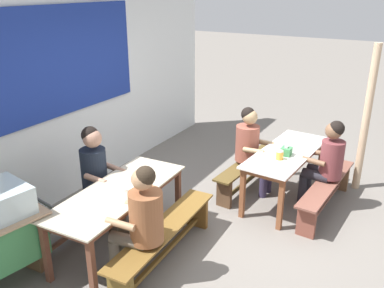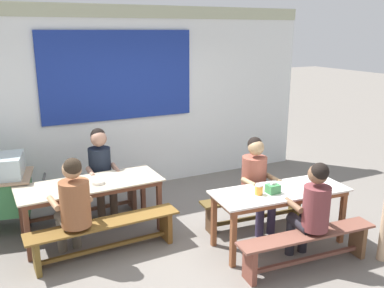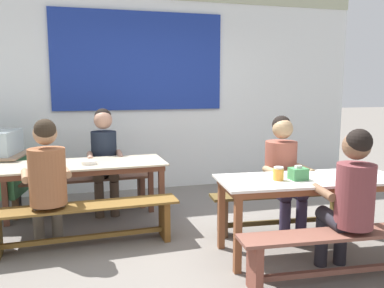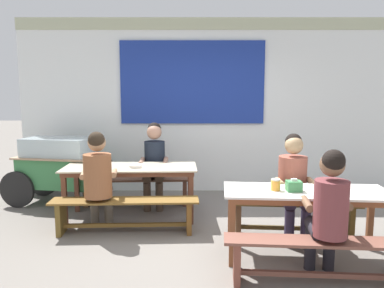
{
  "view_description": "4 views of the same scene",
  "coord_description": "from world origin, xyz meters",
  "px_view_note": "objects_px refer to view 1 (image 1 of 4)",
  "views": [
    {
      "loc": [
        -4.18,
        -1.77,
        2.84
      ],
      "look_at": [
        0.2,
        0.71,
        0.88
      ],
      "focal_mm": 38.43,
      "sensor_mm": 36.0,
      "label": 1
    },
    {
      "loc": [
        -2.09,
        -4.09,
        2.61
      ],
      "look_at": [
        0.27,
        0.73,
        1.12
      ],
      "focal_mm": 38.54,
      "sensor_mm": 36.0,
      "label": 2
    },
    {
      "loc": [
        -1.04,
        -3.47,
        1.58
      ],
      "look_at": [
        0.04,
        0.47,
        0.96
      ],
      "focal_mm": 36.84,
      "sensor_mm": 36.0,
      "label": 3
    },
    {
      "loc": [
        -0.24,
        -4.06,
        1.71
      ],
      "look_at": [
        -0.22,
        0.55,
        1.09
      ],
      "focal_mm": 34.45,
      "sensor_mm": 36.0,
      "label": 4
    }
  ],
  "objects_px": {
    "bench_far_front": "(164,238)",
    "person_center_facing": "(98,170)",
    "bench_near_front": "(326,191)",
    "soup_bowl": "(128,188)",
    "person_right_near_table": "(251,145)",
    "tissue_box": "(286,151)",
    "person_near_front": "(327,159)",
    "dining_table_far": "(118,196)",
    "wooden_support_post": "(366,120)",
    "bench_far_back": "(81,212)",
    "dining_table_near": "(286,156)",
    "condiment_jar": "(280,155)",
    "person_left_back_turned": "(141,217)",
    "bench_near_back": "(247,170)"
  },
  "relations": [
    {
      "from": "bench_far_front",
      "to": "person_center_facing",
      "type": "bearing_deg",
      "value": 77.26
    },
    {
      "from": "bench_near_front",
      "to": "soup_bowl",
      "type": "bearing_deg",
      "value": 137.14
    },
    {
      "from": "bench_far_front",
      "to": "person_right_near_table",
      "type": "xyz_separation_m",
      "value": [
        2.02,
        -0.16,
        0.42
      ]
    },
    {
      "from": "person_right_near_table",
      "to": "tissue_box",
      "type": "distance_m",
      "value": 0.58
    },
    {
      "from": "person_near_front",
      "to": "dining_table_far",
      "type": "bearing_deg",
      "value": 139.16
    },
    {
      "from": "dining_table_far",
      "to": "person_right_near_table",
      "type": "xyz_separation_m",
      "value": [
        2.04,
        -0.74,
        0.06
      ]
    },
    {
      "from": "bench_far_front",
      "to": "wooden_support_post",
      "type": "distance_m",
      "value": 3.35
    },
    {
      "from": "dining_table_far",
      "to": "bench_near_front",
      "type": "xyz_separation_m",
      "value": [
        1.99,
        -1.85,
        -0.36
      ]
    },
    {
      "from": "person_center_facing",
      "to": "bench_far_back",
      "type": "bearing_deg",
      "value": 171.08
    },
    {
      "from": "person_near_front",
      "to": "tissue_box",
      "type": "xyz_separation_m",
      "value": [
        -0.18,
        0.49,
        0.07
      ]
    },
    {
      "from": "wooden_support_post",
      "to": "person_center_facing",
      "type": "bearing_deg",
      "value": 134.79
    },
    {
      "from": "person_right_near_table",
      "to": "bench_near_front",
      "type": "bearing_deg",
      "value": -92.92
    },
    {
      "from": "dining_table_near",
      "to": "soup_bowl",
      "type": "relative_size",
      "value": 10.62
    },
    {
      "from": "dining_table_near",
      "to": "person_near_front",
      "type": "height_order",
      "value": "person_near_front"
    },
    {
      "from": "bench_near_front",
      "to": "person_near_front",
      "type": "distance_m",
      "value": 0.43
    },
    {
      "from": "tissue_box",
      "to": "soup_bowl",
      "type": "relative_size",
      "value": 0.9
    },
    {
      "from": "dining_table_far",
      "to": "person_near_front",
      "type": "bearing_deg",
      "value": -40.84
    },
    {
      "from": "bench_far_back",
      "to": "soup_bowl",
      "type": "distance_m",
      "value": 0.81
    },
    {
      "from": "condiment_jar",
      "to": "soup_bowl",
      "type": "height_order",
      "value": "condiment_jar"
    },
    {
      "from": "person_near_front",
      "to": "bench_near_front",
      "type": "bearing_deg",
      "value": -145.21
    },
    {
      "from": "bench_far_back",
      "to": "person_near_front",
      "type": "height_order",
      "value": "person_near_front"
    },
    {
      "from": "bench_far_front",
      "to": "soup_bowl",
      "type": "xyz_separation_m",
      "value": [
        0.06,
        0.5,
        0.46
      ]
    },
    {
      "from": "person_left_back_turned",
      "to": "condiment_jar",
      "type": "relative_size",
      "value": 10.47
    },
    {
      "from": "bench_near_back",
      "to": "dining_table_near",
      "type": "bearing_deg",
      "value": -94.35
    },
    {
      "from": "wooden_support_post",
      "to": "bench_far_front",
      "type": "bearing_deg",
      "value": 152.06
    },
    {
      "from": "dining_table_far",
      "to": "bench_far_back",
      "type": "relative_size",
      "value": 1.04
    },
    {
      "from": "person_center_facing",
      "to": "person_left_back_turned",
      "type": "distance_m",
      "value": 1.22
    },
    {
      "from": "dining_table_near",
      "to": "soup_bowl",
      "type": "distance_m",
      "value": 2.29
    },
    {
      "from": "bench_far_back",
      "to": "person_right_near_table",
      "type": "bearing_deg",
      "value": -32.71
    },
    {
      "from": "tissue_box",
      "to": "bench_near_back",
      "type": "bearing_deg",
      "value": 73.36
    },
    {
      "from": "dining_table_far",
      "to": "tissue_box",
      "type": "distance_m",
      "value": 2.3
    },
    {
      "from": "person_center_facing",
      "to": "soup_bowl",
      "type": "xyz_separation_m",
      "value": [
        -0.2,
        -0.62,
        0.01
      ]
    },
    {
      "from": "person_center_facing",
      "to": "person_left_back_turned",
      "type": "relative_size",
      "value": 1.01
    },
    {
      "from": "person_near_front",
      "to": "person_right_near_table",
      "type": "distance_m",
      "value": 1.05
    },
    {
      "from": "bench_near_front",
      "to": "wooden_support_post",
      "type": "distance_m",
      "value": 1.23
    },
    {
      "from": "bench_far_front",
      "to": "condiment_jar",
      "type": "xyz_separation_m",
      "value": [
        1.69,
        -0.69,
        0.5
      ]
    },
    {
      "from": "condiment_jar",
      "to": "bench_near_back",
      "type": "bearing_deg",
      "value": 57.98
    },
    {
      "from": "person_center_facing",
      "to": "wooden_support_post",
      "type": "relative_size",
      "value": 0.61
    },
    {
      "from": "bench_far_front",
      "to": "person_left_back_turned",
      "type": "height_order",
      "value": "person_left_back_turned"
    },
    {
      "from": "person_left_back_turned",
      "to": "tissue_box",
      "type": "bearing_deg",
      "value": -19.17
    },
    {
      "from": "person_left_back_turned",
      "to": "bench_far_back",
      "type": "bearing_deg",
      "value": 75.6
    },
    {
      "from": "dining_table_near",
      "to": "bench_far_front",
      "type": "height_order",
      "value": "dining_table_near"
    },
    {
      "from": "dining_table_near",
      "to": "bench_near_back",
      "type": "height_order",
      "value": "dining_table_near"
    },
    {
      "from": "bench_far_front",
      "to": "person_center_facing",
      "type": "xyz_separation_m",
      "value": [
        0.25,
        1.12,
        0.45
      ]
    },
    {
      "from": "dining_table_near",
      "to": "person_center_facing",
      "type": "distance_m",
      "value": 2.52
    },
    {
      "from": "bench_far_back",
      "to": "bench_near_back",
      "type": "distance_m",
      "value": 2.45
    },
    {
      "from": "bench_near_back",
      "to": "condiment_jar",
      "type": "xyz_separation_m",
      "value": [
        -0.36,
        -0.58,
        0.5
      ]
    },
    {
      "from": "dining_table_near",
      "to": "tissue_box",
      "type": "height_order",
      "value": "tissue_box"
    },
    {
      "from": "bench_far_front",
      "to": "wooden_support_post",
      "type": "relative_size",
      "value": 0.86
    },
    {
      "from": "person_left_back_turned",
      "to": "soup_bowl",
      "type": "distance_m",
      "value": 0.6
    }
  ]
}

